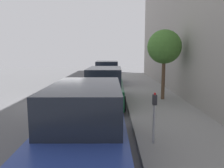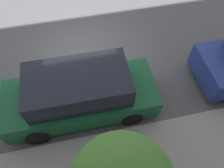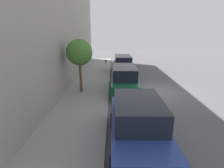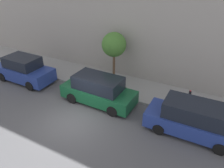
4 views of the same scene
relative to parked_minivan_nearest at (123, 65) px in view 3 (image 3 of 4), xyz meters
The scene contains 7 objects.
ground_plane 6.64m from the parked_minivan_nearest, 109.08° to the left, with size 60.00×60.00×0.00m, color #515154.
sidewalk 6.92m from the parked_minivan_nearest, 64.74° to the left, with size 3.16×32.00×0.15m.
parked_minivan_nearest is the anchor object (origin of this frame).
parked_minivan_second 5.98m from the parked_minivan_nearest, 87.89° to the left, with size 2.02×4.93×1.90m.
parked_suv_third 12.69m from the parked_minivan_nearest, 89.38° to the left, with size 2.08×4.81×1.98m.
parking_meter_near 1.90m from the parked_minivan_nearest, 17.81° to the left, with size 0.11×0.15×1.44m.
street_tree 7.61m from the parked_minivan_nearest, 62.64° to the left, with size 1.80×1.80×3.73m.
Camera 3 is at (3.22, 12.35, 4.34)m, focal length 28.00 mm.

